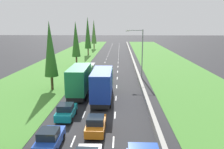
# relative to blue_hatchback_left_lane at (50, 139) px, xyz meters

# --- Properties ---
(ground_plane) EXTENTS (300.00, 300.00, 0.00)m
(ground_plane) POSITION_rel_blue_hatchback_left_lane_xyz_m (3.38, 46.21, -0.84)
(ground_plane) COLOR #28282B
(ground_plane) RESTS_ON ground
(grass_verge_left) EXTENTS (14.00, 140.00, 0.04)m
(grass_verge_left) POSITION_rel_blue_hatchback_left_lane_xyz_m (-9.27, 46.21, -0.82)
(grass_verge_left) COLOR #478433
(grass_verge_left) RESTS_ON ground
(grass_verge_right) EXTENTS (14.00, 140.00, 0.04)m
(grass_verge_right) POSITION_rel_blue_hatchback_left_lane_xyz_m (17.73, 46.21, -0.82)
(grass_verge_right) COLOR #478433
(grass_verge_right) RESTS_ON ground
(median_barrier) EXTENTS (0.44, 120.00, 0.85)m
(median_barrier) POSITION_rel_blue_hatchback_left_lane_xyz_m (9.08, 46.21, -0.41)
(median_barrier) COLOR #9E9B93
(median_barrier) RESTS_ON ground
(lane_markings) EXTENTS (3.64, 116.00, 0.01)m
(lane_markings) POSITION_rel_blue_hatchback_left_lane_xyz_m (3.38, 46.21, -0.83)
(lane_markings) COLOR white
(lane_markings) RESTS_ON ground
(blue_hatchback_left_lane) EXTENTS (1.74, 3.90, 1.72)m
(blue_hatchback_left_lane) POSITION_rel_blue_hatchback_left_lane_xyz_m (0.00, 0.00, 0.00)
(blue_hatchback_left_lane) COLOR #1E47B7
(blue_hatchback_left_lane) RESTS_ON ground
(teal_hatchback_left_lane) EXTENTS (1.74, 3.90, 1.72)m
(teal_hatchback_left_lane) POSITION_rel_blue_hatchback_left_lane_xyz_m (-0.05, 6.04, 0.00)
(teal_hatchback_left_lane) COLOR teal
(teal_hatchback_left_lane) RESTS_ON ground
(green_box_truck_left_lane) EXTENTS (2.46, 9.40, 4.18)m
(green_box_truck_left_lane) POSITION_rel_blue_hatchback_left_lane_xyz_m (0.00, 14.88, 1.35)
(green_box_truck_left_lane) COLOR black
(green_box_truck_left_lane) RESTS_ON ground
(silver_van_left_lane) EXTENTS (1.96, 4.90, 2.82)m
(silver_van_left_lane) POSITION_rel_blue_hatchback_left_lane_xyz_m (0.05, 24.65, 0.56)
(silver_van_left_lane) COLOR silver
(silver_van_left_lane) RESTS_ON ground
(orange_hatchback_centre_lane) EXTENTS (1.74, 3.90, 1.72)m
(orange_hatchback_centre_lane) POSITION_rel_blue_hatchback_left_lane_xyz_m (3.46, 2.83, 0.00)
(orange_hatchback_centre_lane) COLOR orange
(orange_hatchback_centre_lane) RESTS_ON ground
(blue_box_truck_centre_lane) EXTENTS (2.46, 9.40, 4.18)m
(blue_box_truck_centre_lane) POSITION_rel_blue_hatchback_left_lane_xyz_m (3.35, 12.56, 1.35)
(blue_box_truck_centre_lane) COLOR black
(blue_box_truck_centre_lane) RESTS_ON ground
(teal_hatchback_centre_lane) EXTENTS (1.74, 3.90, 1.72)m
(teal_hatchback_centre_lane) POSITION_rel_blue_hatchback_left_lane_xyz_m (3.24, 21.99, 0.00)
(teal_hatchback_centre_lane) COLOR teal
(teal_hatchback_centre_lane) RESTS_ON ground
(silver_hatchback_centre_lane) EXTENTS (1.74, 3.90, 1.72)m
(silver_hatchback_centre_lane) POSITION_rel_blue_hatchback_left_lane_xyz_m (3.28, 27.31, 0.00)
(silver_hatchback_centre_lane) COLOR silver
(silver_hatchback_centre_lane) RESTS_ON ground
(poplar_tree_second) EXTENTS (2.06, 2.06, 10.47)m
(poplar_tree_second) POSITION_rel_blue_hatchback_left_lane_xyz_m (-4.77, 17.01, 5.45)
(poplar_tree_second) COLOR #4C3823
(poplar_tree_second) RESTS_ON ground
(poplar_tree_third) EXTENTS (2.07, 2.07, 10.72)m
(poplar_tree_third) POSITION_rel_blue_hatchback_left_lane_xyz_m (-5.04, 38.61, 5.57)
(poplar_tree_third) COLOR #4C3823
(poplar_tree_third) RESTS_ON ground
(poplar_tree_fourth) EXTENTS (2.11, 2.11, 12.30)m
(poplar_tree_fourth) POSITION_rel_blue_hatchback_left_lane_xyz_m (-4.84, 58.00, 6.37)
(poplar_tree_fourth) COLOR #4C3823
(poplar_tree_fourth) RESTS_ON ground
(poplar_tree_fifth) EXTENTS (2.10, 2.10, 11.87)m
(poplar_tree_fifth) POSITION_rel_blue_hatchback_left_lane_xyz_m (-5.05, 77.18, 6.15)
(poplar_tree_fifth) COLOR #4C3823
(poplar_tree_fifth) RESTS_ON ground
(street_light_mast) EXTENTS (3.20, 0.28, 9.00)m
(street_light_mast) POSITION_rel_blue_hatchback_left_lane_xyz_m (9.41, 25.78, 4.40)
(street_light_mast) COLOR gray
(street_light_mast) RESTS_ON ground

